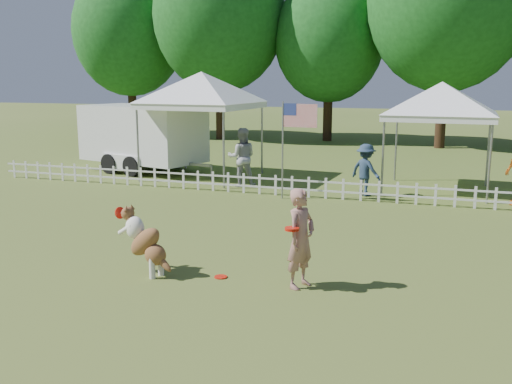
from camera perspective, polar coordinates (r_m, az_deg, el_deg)
ground at (r=10.03m, az=-2.99°, el=-8.33°), size 120.00×120.00×0.00m
picket_fence at (r=16.45m, az=6.14°, el=0.43°), size 22.00×0.08×0.60m
handler at (r=9.29m, az=4.50°, el=-4.66°), size 0.58×0.70×1.64m
dog at (r=10.10m, az=-10.96°, el=-4.93°), size 1.19×0.69×1.16m
frisbee_on_turf at (r=9.94m, az=-3.55°, el=-8.47°), size 0.29×0.29×0.02m
canopy_tent_left at (r=19.76m, az=-5.40°, el=6.54°), size 3.63×3.63×3.54m
canopy_tent_right at (r=18.10m, az=17.83°, el=5.13°), size 3.22×3.22×3.22m
cargo_trailer at (r=21.57m, az=-11.24°, el=5.35°), size 6.08×3.84×2.48m
flag_pole at (r=16.13m, az=2.68°, el=4.15°), size 1.06×0.18×2.76m
spectator_a at (r=18.10m, az=-1.42°, el=3.50°), size 1.09×0.97×1.86m
spectator_b at (r=16.92m, az=10.91°, el=2.18°), size 1.13×0.98×1.52m
tree_far_left at (r=35.99m, az=-12.50°, el=14.35°), size 6.60×6.60×11.00m
tree_left at (r=32.87m, az=-3.69°, el=15.78°), size 7.40×7.40×12.00m
tree_center_left at (r=31.98m, az=7.33°, el=13.87°), size 6.00×6.00×9.80m
tree_center_right at (r=29.91m, az=18.58°, el=16.28°), size 7.60×7.60×12.60m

